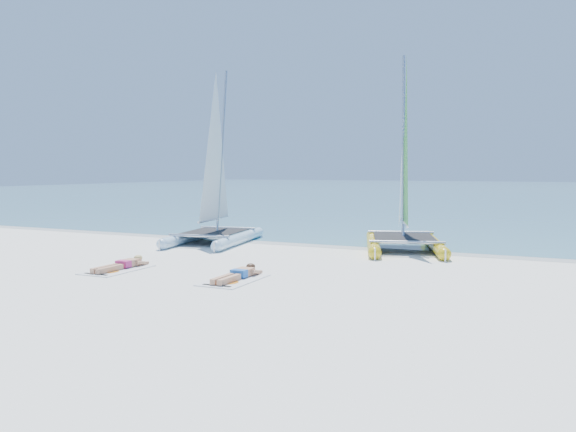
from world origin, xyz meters
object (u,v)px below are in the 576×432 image
at_px(towel_b, 234,280).
at_px(sunbather_a, 122,264).
at_px(catamaran_blue, 215,189).
at_px(towel_a, 117,270).
at_px(sunbather_b, 238,274).
at_px(catamaran_yellow, 403,184).

bearing_deg(towel_b, sunbather_a, 178.11).
xyz_separation_m(catamaran_blue, sunbather_a, (0.63, -5.52, -1.78)).
bearing_deg(towel_a, towel_b, 1.36).
relative_size(sunbather_a, towel_b, 0.93).
bearing_deg(towel_a, catamaran_blue, 96.32).
distance_m(towel_a, sunbather_b, 3.40).
relative_size(catamaran_blue, sunbather_a, 3.69).
bearing_deg(catamaran_blue, towel_b, -63.81).
bearing_deg(sunbather_a, catamaran_yellow, 51.12).
xyz_separation_m(catamaran_yellow, sunbather_b, (-2.26, -6.93, -1.96)).
relative_size(catamaran_blue, towel_b, 3.44).
bearing_deg(sunbather_b, towel_a, -175.41).
xyz_separation_m(towel_b, sunbather_b, (0.00, 0.19, 0.11)).
relative_size(catamaran_yellow, sunbather_a, 3.82).
relative_size(catamaran_blue, towel_a, 3.44).
relative_size(towel_b, sunbather_b, 1.07).
distance_m(catamaran_blue, towel_a, 6.05).
relative_size(catamaran_blue, sunbather_b, 3.69).
xyz_separation_m(sunbather_a, sunbather_b, (3.39, 0.08, 0.00)).
bearing_deg(catamaran_yellow, catamaran_blue, 175.93).
distance_m(catamaran_blue, sunbather_b, 7.00).
bearing_deg(towel_b, catamaran_yellow, 72.39).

